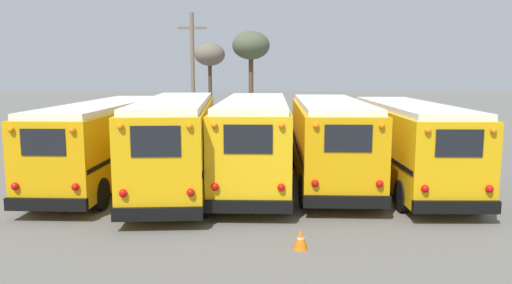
{
  "coord_description": "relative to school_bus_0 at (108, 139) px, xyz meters",
  "views": [
    {
      "loc": [
        0.05,
        -18.64,
        4.33
      ],
      "look_at": [
        0.0,
        -0.15,
        1.64
      ],
      "focal_mm": 35.0,
      "sensor_mm": 36.0,
      "label": 1
    }
  ],
  "objects": [
    {
      "name": "school_bus_1",
      "position": [
        2.84,
        -0.87,
        0.09
      ],
      "size": [
        2.95,
        10.42,
        3.28
      ],
      "color": "#EAAA0F",
      "rests_on": "ground"
    },
    {
      "name": "school_bus_2",
      "position": [
        5.69,
        -0.31,
        0.07
      ],
      "size": [
        2.85,
        10.2,
        3.24
      ],
      "color": "yellow",
      "rests_on": "ground"
    },
    {
      "name": "traffic_cone",
      "position": [
        6.83,
        -7.26,
        -1.43
      ],
      "size": [
        0.36,
        0.36,
        0.5
      ],
      "color": "orange",
      "rests_on": "ground"
    },
    {
      "name": "school_bus_0",
      "position": [
        0.0,
        0.0,
        0.0
      ],
      "size": [
        2.82,
        10.45,
        3.09
      ],
      "color": "#E5A00C",
      "rests_on": "ground"
    },
    {
      "name": "school_bus_3",
      "position": [
        8.53,
        -0.2,
        0.05
      ],
      "size": [
        2.86,
        9.56,
        3.18
      ],
      "color": "#E5A00C",
      "rests_on": "ground"
    },
    {
      "name": "ground_plane",
      "position": [
        5.69,
        -0.24,
        -1.68
      ],
      "size": [
        160.0,
        160.0,
        0.0
      ],
      "primitive_type": "plane",
      "color": "#66635E"
    },
    {
      "name": "school_bus_4",
      "position": [
        11.37,
        -0.69,
        0.0
      ],
      "size": [
        2.56,
        9.49,
        3.1
      ],
      "color": "#EAAA0F",
      "rests_on": "ground"
    },
    {
      "name": "bare_tree_0",
      "position": [
        5.33,
        22.36,
        4.46
      ],
      "size": [
        3.06,
        3.06,
        7.42
      ],
      "color": "brown",
      "rests_on": "ground"
    },
    {
      "name": "bare_tree_1",
      "position": [
        2.09,
        21.03,
        3.71
      ],
      "size": [
        2.41,
        2.41,
        6.42
      ],
      "color": "#473323",
      "rests_on": "ground"
    },
    {
      "name": "utility_pole",
      "position": [
        1.72,
        13.04,
        2.43
      ],
      "size": [
        1.8,
        0.26,
        7.85
      ],
      "color": "#75604C",
      "rests_on": "ground"
    }
  ]
}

